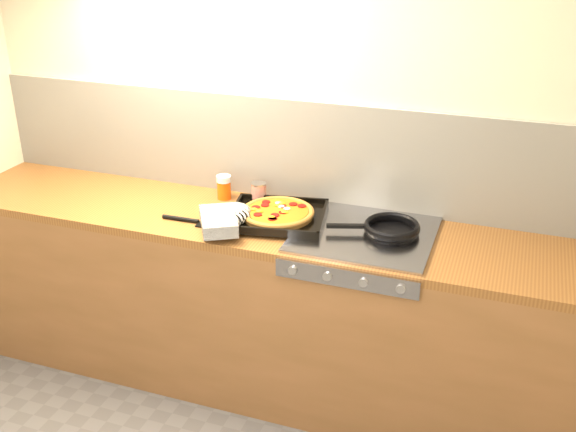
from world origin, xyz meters
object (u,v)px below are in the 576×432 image
at_px(pizza_on_tray, 262,215).
at_px(juice_glass, 224,187).
at_px(frying_pan, 390,228).
at_px(tomato_can, 259,193).

height_order(pizza_on_tray, juice_glass, juice_glass).
xyz_separation_m(frying_pan, juice_glass, (-0.86, 0.14, 0.02)).
xyz_separation_m(pizza_on_tray, tomato_can, (-0.10, 0.22, 0.01)).
bearing_deg(tomato_can, juice_glass, -179.74).
bearing_deg(frying_pan, pizza_on_tray, -172.75).
distance_m(tomato_can, juice_glass, 0.19).
distance_m(frying_pan, tomato_can, 0.69).
xyz_separation_m(frying_pan, tomato_can, (-0.68, 0.15, 0.02)).
bearing_deg(juice_glass, tomato_can, 0.26).
xyz_separation_m(pizza_on_tray, juice_glass, (-0.29, 0.22, 0.02)).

